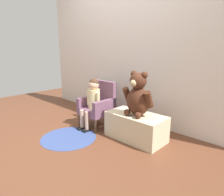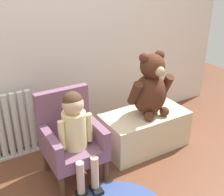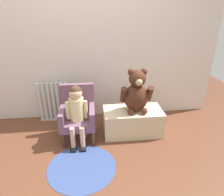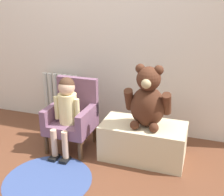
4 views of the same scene
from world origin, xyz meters
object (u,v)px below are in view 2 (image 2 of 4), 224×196
at_px(large_teddy_bear, 151,88).
at_px(child_figure, 76,126).
at_px(radiator, 9,128).
at_px(child_armchair, 71,137).
at_px(low_bench, 144,130).

bearing_deg(large_teddy_bear, child_figure, -172.37).
height_order(radiator, child_armchair, child_armchair).
bearing_deg(low_bench, child_armchair, -179.96).
bearing_deg(low_bench, child_figure, -170.92).
distance_m(child_armchair, child_figure, 0.19).
distance_m(child_figure, low_bench, 0.77).
relative_size(low_bench, large_teddy_bear, 1.37).
height_order(radiator, low_bench, radiator).
relative_size(radiator, child_armchair, 0.88).
height_order(radiator, child_figure, child_figure).
relative_size(child_armchair, low_bench, 0.89).
height_order(low_bench, large_teddy_bear, large_teddy_bear).
xyz_separation_m(radiator, large_teddy_bear, (1.09, -0.45, 0.28)).
relative_size(radiator, large_teddy_bear, 1.06).
height_order(radiator, large_teddy_bear, large_teddy_bear).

